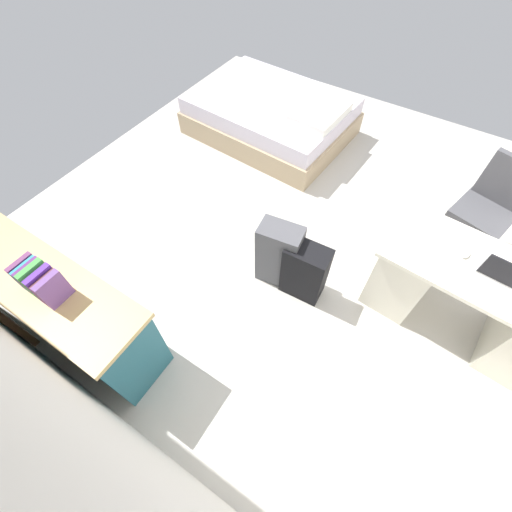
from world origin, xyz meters
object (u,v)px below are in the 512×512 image
at_px(suitcase_spare_grey, 279,255).
at_px(credenza, 57,303).
at_px(suitcase_black, 305,271).
at_px(laptop, 505,273).
at_px(bed, 272,116).
at_px(computer_mouse, 466,253).
at_px(office_chair, 483,214).
at_px(desk, 467,297).

bearing_deg(suitcase_spare_grey, credenza, 40.43).
bearing_deg(credenza, suitcase_black, -137.08).
bearing_deg(suitcase_spare_grey, laptop, -173.61).
xyz_separation_m(suitcase_black, suitcase_spare_grey, (0.26, -0.01, 0.04)).
height_order(suitcase_black, suitcase_spare_grey, suitcase_spare_grey).
distance_m(credenza, bed, 3.23).
relative_size(credenza, suitcase_spare_grey, 2.70).
distance_m(suitcase_black, computer_mouse, 1.19).
height_order(bed, suitcase_black, suitcase_black).
height_order(office_chair, laptop, laptop).
xyz_separation_m(desk, computer_mouse, (0.20, -0.06, 0.37)).
height_order(office_chair, suitcase_black, office_chair).
distance_m(bed, laptop, 3.14).
xyz_separation_m(desk, suitcase_spare_grey, (1.45, 0.40, -0.05)).
relative_size(bed, laptop, 6.11).
bearing_deg(office_chair, laptop, 98.87).
distance_m(credenza, laptop, 3.23).
height_order(bed, suitcase_spare_grey, suitcase_spare_grey).
relative_size(credenza, suitcase_black, 3.08).
relative_size(desk, suitcase_black, 2.54).
bearing_deg(office_chair, suitcase_spare_grey, 44.47).
bearing_deg(computer_mouse, suitcase_black, 29.36).
relative_size(office_chair, suitcase_spare_grey, 1.41).
xyz_separation_m(credenza, suitcase_black, (-1.44, -1.34, -0.11)).
bearing_deg(desk, laptop, 174.48).
xyz_separation_m(laptop, computer_mouse, (0.26, -0.06, -0.03)).
bearing_deg(bed, credenza, 90.36).
distance_m(desk, suitcase_black, 1.26).
height_order(desk, bed, desk).
height_order(office_chair, bed, office_chair).
height_order(suitcase_spare_grey, laptop, laptop).
height_order(desk, credenza, credenza).
relative_size(suitcase_spare_grey, laptop, 2.05).
bearing_deg(computer_mouse, laptop, 170.98).
height_order(credenza, bed, credenza).
xyz_separation_m(bed, computer_mouse, (-2.46, 1.42, 0.51)).
relative_size(desk, bed, 0.75).
height_order(office_chair, suitcase_spare_grey, office_chair).
bearing_deg(office_chair, credenza, 46.55).
height_order(suitcase_spare_grey, computer_mouse, computer_mouse).
bearing_deg(laptop, credenza, 32.95).
bearing_deg(credenza, bed, -89.64).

